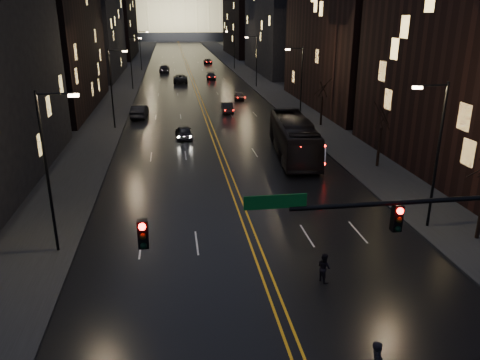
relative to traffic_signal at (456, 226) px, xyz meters
name	(u,v)px	position (x,y,z in m)	size (l,w,h in m)	color
ground	(296,354)	(-5.91, 0.00, -5.10)	(900.00, 900.00, 0.00)	black
road	(184,59)	(-5.91, 130.00, -5.09)	(20.00, 320.00, 0.02)	black
sidewalk_left	(137,59)	(-19.91, 130.00, -5.02)	(8.00, 320.00, 0.16)	black
sidewalk_right	(231,58)	(8.09, 130.00, -5.02)	(8.00, 320.00, 0.16)	black
center_line	(184,59)	(-5.91, 130.00, -5.08)	(0.62, 320.00, 0.01)	orange
building_left_mid	(38,2)	(-26.91, 54.00, 8.90)	(12.00, 30.00, 28.00)	black
building_left_far	(88,27)	(-26.91, 92.00, 4.90)	(12.00, 34.00, 20.00)	black
building_left_dist	(112,16)	(-26.91, 140.00, 6.90)	(12.00, 40.00, 24.00)	black
building_right_mid	(284,12)	(15.09, 92.00, 7.90)	(12.00, 34.00, 26.00)	black
building_right_dist	(249,19)	(15.09, 140.00, 5.90)	(12.00, 40.00, 22.00)	black
capitol	(175,5)	(-5.91, 250.00, 12.05)	(90.00, 50.00, 58.50)	black
traffic_signal	(456,226)	(0.00, 0.00, 0.00)	(17.29, 0.45, 7.00)	black
streetlamp_right_near	(435,149)	(4.91, 10.00, -0.02)	(2.13, 0.25, 9.00)	black
streetlamp_left_near	(50,165)	(-16.72, 10.00, -0.02)	(2.13, 0.25, 9.00)	black
streetlamp_right_mid	(300,81)	(4.91, 40.00, -0.02)	(2.13, 0.25, 9.00)	black
streetlamp_left_mid	(113,85)	(-16.72, 40.00, -0.02)	(2.13, 0.25, 9.00)	black
streetlamp_right_far	(256,59)	(4.91, 70.00, -0.02)	(2.13, 0.25, 9.00)	black
streetlamp_left_far	(132,60)	(-16.72, 70.00, -0.02)	(2.13, 0.25, 9.00)	black
streetlamp_right_dist	(233,47)	(4.91, 100.00, -0.02)	(2.13, 0.25, 9.00)	black
streetlamp_left_dist	(141,48)	(-16.72, 100.00, -0.02)	(2.13, 0.25, 9.00)	black
tree_right_mid	(382,116)	(7.09, 22.00, -0.58)	(2.40, 2.40, 6.65)	black
tree_right_far	(323,88)	(7.09, 38.00, -0.58)	(2.40, 2.40, 6.65)	black
bus	(294,138)	(0.72, 26.33, -3.31)	(3.01, 12.88, 3.59)	black
oncoming_car_a	(184,132)	(-9.14, 34.58, -4.41)	(1.64, 4.06, 1.38)	black
oncoming_car_b	(139,111)	(-14.41, 46.09, -4.27)	(1.76, 5.05, 1.66)	black
oncoming_car_c	(180,79)	(-8.41, 77.99, -4.30)	(2.66, 5.77, 1.60)	black
oncoming_car_d	(164,69)	(-11.60, 96.15, -4.30)	(2.25, 5.54, 1.61)	black
receding_car_a	(227,108)	(-2.90, 47.58, -4.43)	(1.43, 4.09, 1.35)	black
receding_car_b	(239,96)	(0.10, 57.03, -4.46)	(1.51, 3.75, 1.28)	black
receding_car_c	(211,76)	(-2.10, 81.85, -4.44)	(1.86, 4.59, 1.33)	black
receding_car_d	(208,61)	(-0.20, 113.70, -4.44)	(2.19, 4.75, 1.32)	black
pedestrian_b	(324,267)	(-3.21, 5.00, -4.34)	(0.74, 0.41, 1.52)	black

